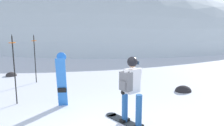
{
  "coord_description": "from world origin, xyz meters",
  "views": [
    {
      "loc": [
        -0.39,
        -4.56,
        2.58
      ],
      "look_at": [
        0.18,
        3.77,
        1.0
      ],
      "focal_mm": 37.46,
      "sensor_mm": 36.0,
      "label": 1
    }
  ],
  "objects_px": {
    "spare_snowboard": "(62,80)",
    "piste_marker_far": "(14,65)",
    "rock_dark": "(183,91)",
    "rock_mid": "(11,76)",
    "piste_marker_near": "(35,55)",
    "snowboarder_main": "(131,90)"
  },
  "relations": [
    {
      "from": "snowboarder_main",
      "to": "spare_snowboard",
      "type": "distance_m",
      "value": 2.29
    },
    {
      "from": "snowboarder_main",
      "to": "rock_dark",
      "type": "height_order",
      "value": "snowboarder_main"
    },
    {
      "from": "spare_snowboard",
      "to": "piste_marker_near",
      "type": "xyz_separation_m",
      "value": [
        -1.47,
        2.85,
        0.3
      ]
    },
    {
      "from": "piste_marker_near",
      "to": "piste_marker_far",
      "type": "distance_m",
      "value": 2.5
    },
    {
      "from": "piste_marker_near",
      "to": "rock_dark",
      "type": "height_order",
      "value": "piste_marker_near"
    },
    {
      "from": "snowboarder_main",
      "to": "rock_mid",
      "type": "xyz_separation_m",
      "value": [
        -4.74,
        5.43,
        -0.92
      ]
    },
    {
      "from": "spare_snowboard",
      "to": "piste_marker_far",
      "type": "relative_size",
      "value": 0.76
    },
    {
      "from": "snowboarder_main",
      "to": "piste_marker_far",
      "type": "relative_size",
      "value": 0.8
    },
    {
      "from": "piste_marker_near",
      "to": "rock_dark",
      "type": "relative_size",
      "value": 3.32
    },
    {
      "from": "rock_mid",
      "to": "piste_marker_near",
      "type": "bearing_deg",
      "value": -40.21
    },
    {
      "from": "snowboarder_main",
      "to": "piste_marker_near",
      "type": "height_order",
      "value": "piste_marker_near"
    },
    {
      "from": "piste_marker_far",
      "to": "rock_mid",
      "type": "distance_m",
      "value": 4.17
    },
    {
      "from": "piste_marker_near",
      "to": "rock_dark",
      "type": "distance_m",
      "value": 5.95
    },
    {
      "from": "piste_marker_far",
      "to": "rock_mid",
      "type": "relative_size",
      "value": 4.27
    },
    {
      "from": "spare_snowboard",
      "to": "rock_mid",
      "type": "relative_size",
      "value": 3.24
    },
    {
      "from": "snowboarder_main",
      "to": "rock_mid",
      "type": "distance_m",
      "value": 7.26
    },
    {
      "from": "snowboarder_main",
      "to": "piste_marker_far",
      "type": "height_order",
      "value": "piste_marker_far"
    },
    {
      "from": "spare_snowboard",
      "to": "rock_dark",
      "type": "height_order",
      "value": "spare_snowboard"
    },
    {
      "from": "spare_snowboard",
      "to": "piste_marker_far",
      "type": "xyz_separation_m",
      "value": [
        -1.45,
        0.36,
        0.39
      ]
    },
    {
      "from": "piste_marker_near",
      "to": "rock_mid",
      "type": "distance_m",
      "value": 2.19
    },
    {
      "from": "rock_dark",
      "to": "rock_mid",
      "type": "relative_size",
      "value": 1.18
    },
    {
      "from": "rock_dark",
      "to": "rock_mid",
      "type": "distance_m",
      "value": 7.59
    }
  ]
}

